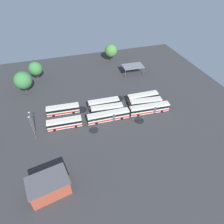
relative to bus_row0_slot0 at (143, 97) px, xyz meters
name	(u,v)px	position (x,y,z in m)	size (l,w,h in m)	color
ground_plane	(106,113)	(16.38, 3.14, -1.85)	(112.26, 112.26, 0.00)	#333335
bus_row0_slot0	(143,97)	(0.00, 0.00, 0.00)	(12.67, 2.79, 3.50)	silver
bus_row0_slot1	(146,103)	(0.46, 3.79, 0.00)	(12.79, 3.97, 3.50)	silver
bus_row0_slot2	(150,109)	(0.55, 7.59, 0.00)	(15.48, 3.52, 3.50)	silver
bus_row1_slot0	(104,103)	(16.26, -0.70, 0.00)	(12.24, 2.97, 3.50)	silver
bus_row1_slot1	(107,109)	(16.11, 3.25, 0.00)	(12.24, 3.53, 3.50)	silver
bus_row1_slot2	(109,116)	(16.61, 7.10, 0.00)	(15.41, 2.89, 3.50)	silver
bus_row2_slot0	(63,109)	(31.96, -1.56, 0.00)	(12.23, 3.31, 3.50)	silver
bus_row2_slot2	(65,123)	(32.30, 6.24, 0.00)	(12.01, 3.19, 3.50)	silver
depot_building	(49,186)	(38.84, 29.34, 0.72)	(11.19, 8.53, 5.10)	#99422D
maintenance_shelter	(133,66)	(-4.80, -23.06, 1.94)	(10.36, 7.05, 3.98)	slate
lamp_post_near_entrance	(32,127)	(42.22, 8.80, 3.30)	(0.56, 0.28, 9.45)	slate
lamp_post_mid_lot	(32,122)	(42.24, 6.30, 3.21)	(0.56, 0.28, 9.28)	slate
tree_northwest	(23,80)	(45.71, -20.72, 4.09)	(7.43, 7.43, 9.66)	brown
tree_east_edge	(111,51)	(1.33, -39.88, 3.82)	(6.72, 6.72, 9.04)	brown
tree_northeast	(35,69)	(40.54, -29.81, 4.20)	(6.27, 6.27, 9.20)	brown
puddle_near_shelter	(81,110)	(25.15, -1.62, -1.85)	(4.37, 4.37, 0.01)	black
puddle_front_lane	(139,121)	(6.09, 10.81, -1.85)	(3.65, 3.65, 0.01)	black
puddle_back_corner	(119,99)	(8.60, -4.36, -1.85)	(3.79, 3.79, 0.01)	black
puddle_centre_drain	(108,109)	(14.94, 1.30, -1.85)	(2.67, 2.67, 0.01)	black
puddle_between_rows	(94,130)	(23.07, 10.67, -1.85)	(3.37, 3.37, 0.01)	black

